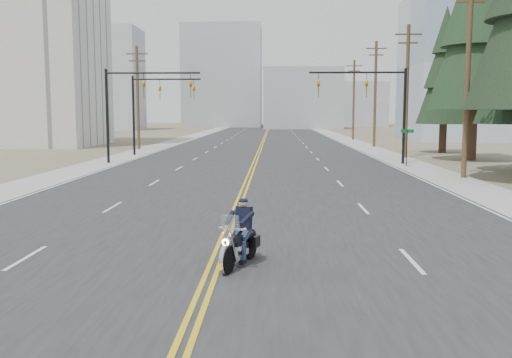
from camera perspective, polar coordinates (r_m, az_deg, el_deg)
The scene contains 24 objects.
ground_plane at distance 11.12m, azimuth -6.06°, elevation -13.36°, with size 400.00×400.00×0.00m, color #776D56.
road at distance 80.44m, azimuth 0.79°, elevation 3.97°, with size 20.00×200.00×0.01m, color #303033.
sidewalk_left at distance 81.47m, azimuth -7.34°, elevation 3.95°, with size 3.00×200.00×0.01m, color #A5A5A0.
sidewalk_right at distance 81.05m, azimuth 8.96°, elevation 3.91°, with size 3.00×200.00×0.01m, color #A5A5A0.
traffic_mast_left at distance 43.63m, azimuth -12.14°, elevation 8.02°, with size 7.10×0.26×7.00m.
traffic_mast_right at distance 43.02m, azimuth 12.00°, elevation 8.04°, with size 7.10×0.26×7.00m.
traffic_mast_far at distance 51.50m, azimuth -10.35°, elevation 7.76°, with size 6.10×0.26×7.00m.
street_sign at distance 41.45m, azimuth 14.87°, elevation 3.69°, with size 0.90×0.06×2.62m.
utility_pole_b at distance 35.19m, azimuth 20.41°, elevation 9.82°, with size 2.20×0.30×11.50m.
utility_pole_c at distance 49.62m, azimuth 14.85°, elevation 8.68°, with size 2.20×0.30×11.00m.
utility_pole_d at distance 64.33m, azimuth 11.84°, elevation 8.48°, with size 2.20×0.30×11.50m.
utility_pole_e at distance 81.12m, azimuth 9.75°, elevation 7.94°, with size 2.20×0.30×11.00m.
utility_pole_left at distance 60.02m, azimuth -11.75°, elevation 8.14°, with size 2.20×0.30×10.50m.
apartment_block at distance 72.55m, azimuth -22.99°, elevation 15.04°, with size 18.00×14.00×30.00m, color silver.
glass_building at distance 86.17m, azimuth 22.97°, elevation 10.28°, with size 24.00×16.00×20.00m, color #9EB5CC.
haze_bldg_a at distance 130.74m, azimuth -14.57°, elevation 9.62°, with size 14.00×12.00×22.00m, color #B7BCC6.
haze_bldg_b at distance 135.54m, azimuth 4.64°, elevation 8.01°, with size 18.00×14.00×14.00m, color #ADB2B7.
haze_bldg_c at distance 126.47m, azimuth 19.81°, elevation 8.64°, with size 16.00×12.00×18.00m, color #B7BCC6.
haze_bldg_d at distance 151.22m, azimuth -3.33°, elevation 10.15°, with size 20.00×15.00×26.00m, color #ADB2B7.
haze_bldg_e at distance 162.07m, azimuth 10.27°, elevation 7.35°, with size 14.00×14.00×12.00m, color #B7BCC6.
haze_bldg_f at distance 149.54m, azimuth -18.48°, elevation 7.94°, with size 12.00×12.00×16.00m, color #ADB2B7.
motorcyclist at distance 14.15m, azimuth -1.68°, elevation -5.44°, with size 0.92×2.14×1.67m, color black, non-canonical shape.
conifer_tall at distance 49.21m, azimuth 21.29°, elevation 15.27°, with size 7.23×7.23×20.08m.
conifer_far at distance 57.12m, azimuth 18.40°, elevation 10.39°, with size 5.10×5.10×13.66m.
Camera 1 is at (1.47, -10.34, 3.80)m, focal length 40.00 mm.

